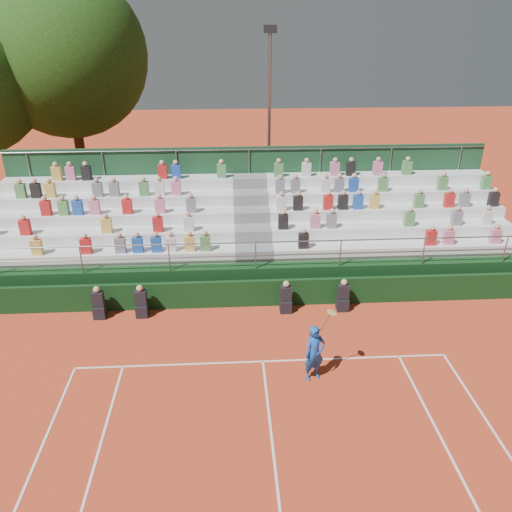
{
  "coord_description": "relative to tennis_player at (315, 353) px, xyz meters",
  "views": [
    {
      "loc": [
        -0.91,
        -11.94,
        9.24
      ],
      "look_at": [
        0.0,
        3.5,
        1.8
      ],
      "focal_mm": 35.0,
      "sensor_mm": 36.0,
      "label": 1
    }
  ],
  "objects": [
    {
      "name": "ground",
      "position": [
        -1.37,
        0.81,
        -0.85
      ],
      "size": [
        90.0,
        90.0,
        0.0
      ],
      "primitive_type": "plane",
      "color": "#C74121",
      "rests_on": "ground"
    },
    {
      "name": "courtside_wall",
      "position": [
        -1.37,
        4.01,
        -0.35
      ],
      "size": [
        20.0,
        0.15,
        1.0
      ],
      "primitive_type": "cube",
      "color": "black",
      "rests_on": "ground"
    },
    {
      "name": "line_officials",
      "position": [
        -2.7,
        3.56,
        -0.38
      ],
      "size": [
        8.71,
        0.4,
        1.19
      ],
      "color": "black",
      "rests_on": "ground"
    },
    {
      "name": "grandstand",
      "position": [
        -1.37,
        7.25,
        0.22
      ],
      "size": [
        20.0,
        5.2,
        4.4
      ],
      "color": "black",
      "rests_on": "ground"
    },
    {
      "name": "tennis_player",
      "position": [
        0.0,
        0.0,
        0.0
      ],
      "size": [
        0.89,
        0.6,
        2.22
      ],
      "color": "#174CAE",
      "rests_on": "ground"
    },
    {
      "name": "tree_east",
      "position": [
        -10.0,
        15.46,
        6.7
      ],
      "size": [
        7.91,
        7.91,
        11.52
      ],
      "color": "#341F13",
      "rests_on": "ground"
    },
    {
      "name": "floodlight_mast",
      "position": [
        -0.18,
        13.49,
        4.29
      ],
      "size": [
        0.6,
        0.25,
        8.92
      ],
      "color": "gray",
      "rests_on": "ground"
    }
  ]
}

